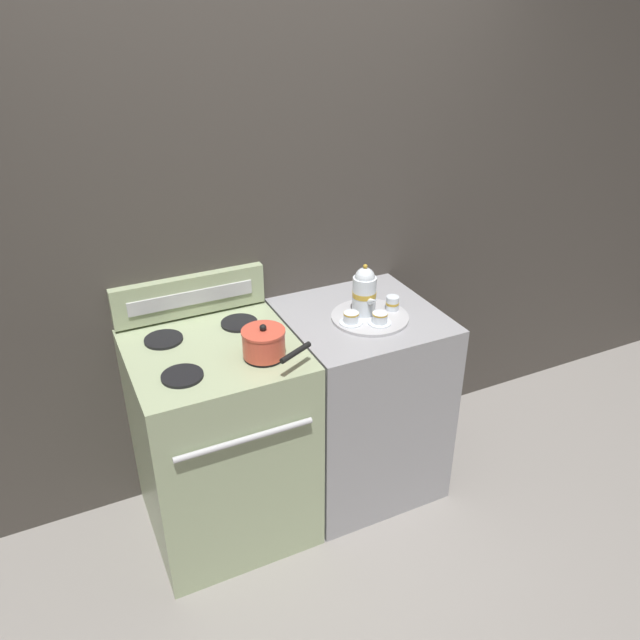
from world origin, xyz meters
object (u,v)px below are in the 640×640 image
(saucepan, at_px, (264,343))
(teacup_right, at_px, (351,318))
(stove, at_px, (222,440))
(serving_tray, at_px, (370,317))
(creamer_jug, at_px, (392,303))
(teacup_left, at_px, (380,318))
(teapot, at_px, (365,291))

(saucepan, height_order, teacup_right, saucepan)
(teacup_right, bearing_deg, stove, 173.22)
(stove, distance_m, teacup_right, 0.78)
(serving_tray, bearing_deg, saucepan, -168.91)
(stove, bearing_deg, serving_tray, -4.00)
(creamer_jug, bearing_deg, teacup_left, -142.78)
(serving_tray, xyz_separation_m, teacup_right, (-0.11, -0.02, 0.03))
(teacup_right, xyz_separation_m, creamer_jug, (0.23, 0.03, 0.01))
(teacup_left, distance_m, teacup_right, 0.12)
(saucepan, distance_m, teacup_left, 0.54)
(serving_tray, height_order, teacup_left, teacup_left)
(teapot, relative_size, teacup_right, 2.30)
(saucepan, bearing_deg, teacup_left, 2.86)
(teacup_left, distance_m, creamer_jug, 0.15)
(serving_tray, xyz_separation_m, teapot, (-0.01, 0.04, 0.11))
(saucepan, distance_m, serving_tray, 0.55)
(serving_tray, height_order, teapot, teapot)
(stove, distance_m, creamer_jug, 0.97)
(teacup_left, xyz_separation_m, teacup_right, (-0.11, 0.06, 0.00))
(teapot, height_order, teacup_left, teapot)
(stove, height_order, saucepan, saucepan)
(stove, height_order, teacup_left, teacup_left)
(teapot, relative_size, teacup_left, 2.30)
(stove, xyz_separation_m, creamer_jug, (0.82, -0.04, 0.51))
(teapot, height_order, teacup_right, teapot)
(saucepan, xyz_separation_m, serving_tray, (0.53, 0.10, -0.06))
(stove, height_order, teacup_right, teacup_right)
(stove, height_order, serving_tray, serving_tray)
(saucepan, xyz_separation_m, teapot, (0.52, 0.14, 0.05))
(serving_tray, relative_size, teapot, 1.47)
(saucepan, relative_size, creamer_jug, 4.38)
(saucepan, height_order, teacup_left, saucepan)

